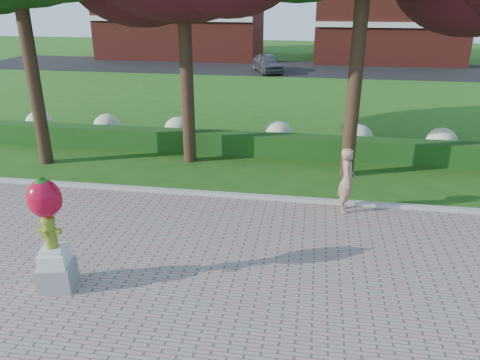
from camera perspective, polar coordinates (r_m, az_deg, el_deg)
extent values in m
plane|color=#1E5515|center=(11.23, -4.00, -8.43)|extent=(100.00, 100.00, 0.00)
cube|color=#ADADA5|center=(13.81, -1.24, -1.91)|extent=(40.00, 0.18, 0.15)
cube|color=#184513|center=(17.39, 1.11, 4.39)|extent=(24.00, 0.70, 0.80)
ellipsoid|color=beige|center=(21.38, -23.26, 6.40)|extent=(1.10, 1.10, 0.99)
ellipsoid|color=beige|center=(19.95, -15.88, 6.34)|extent=(1.10, 1.10, 0.99)
ellipsoid|color=beige|center=(18.90, -7.54, 6.14)|extent=(1.10, 1.10, 0.99)
ellipsoid|color=beige|center=(18.19, 4.70, 5.62)|extent=(1.10, 1.10, 0.99)
ellipsoid|color=beige|center=(18.23, 14.17, 5.04)|extent=(1.10, 1.10, 0.99)
ellipsoid|color=beige|center=(18.75, 23.35, 4.35)|extent=(1.10, 1.10, 0.99)
cube|color=black|center=(37.90, 5.72, 13.41)|extent=(50.00, 8.00, 0.02)
cube|color=maroon|center=(45.16, -7.06, 19.20)|extent=(14.00, 8.00, 7.00)
cube|color=maroon|center=(43.84, 17.48, 17.93)|extent=(12.00, 8.00, 6.40)
cylinder|color=black|center=(17.30, -24.08, 12.51)|extent=(0.44, 0.44, 6.72)
cylinder|color=black|center=(16.20, -6.53, 12.70)|extent=(0.44, 0.44, 6.16)
cylinder|color=black|center=(15.09, 14.03, 13.66)|extent=(0.44, 0.44, 7.28)
cube|color=gray|center=(10.42, -21.37, -10.77)|extent=(0.78, 0.78, 0.53)
cube|color=silver|center=(10.21, -21.69, -8.80)|extent=(0.63, 0.63, 0.30)
cube|color=silver|center=(10.12, -21.85, -7.82)|extent=(0.51, 0.51, 0.11)
cylinder|color=olive|center=(9.96, -22.14, -6.06)|extent=(0.23, 0.23, 0.60)
ellipsoid|color=olive|center=(9.83, -22.38, -4.53)|extent=(0.28, 0.28, 0.19)
cylinder|color=olive|center=(10.01, -23.03, -5.63)|extent=(0.13, 0.12, 0.12)
cylinder|color=olive|center=(9.84, -21.34, -5.84)|extent=(0.13, 0.12, 0.12)
cylinder|color=olive|center=(9.81, -22.65, -6.15)|extent=(0.13, 0.13, 0.13)
cylinder|color=olive|center=(9.79, -22.46, -4.08)|extent=(0.09, 0.09, 0.05)
ellipsoid|color=#AC0922|center=(9.64, -22.77, -2.09)|extent=(0.67, 0.60, 0.77)
ellipsoid|color=#AC0922|center=(9.75, -23.72, -2.12)|extent=(0.33, 0.33, 0.49)
ellipsoid|color=#AC0922|center=(9.55, -21.78, -2.30)|extent=(0.33, 0.33, 0.49)
cylinder|color=#1C5B14|center=(9.50, -23.11, 0.01)|extent=(0.11, 0.11, 0.13)
ellipsoid|color=#1C5B14|center=(9.51, -23.08, -0.17)|extent=(0.26, 0.26, 0.09)
imported|color=#A4775D|center=(12.95, 12.90, -0.01)|extent=(0.46, 0.68, 1.80)
imported|color=#44464C|center=(35.74, 3.38, 14.06)|extent=(2.91, 4.26, 1.35)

